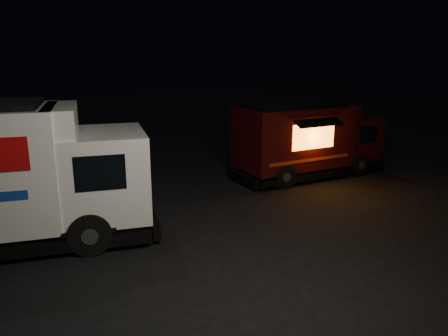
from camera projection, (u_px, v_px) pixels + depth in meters
ground at (216, 237)px, 11.09m from camera, size 80.00×80.00×0.00m
red_truck at (309, 139)px, 16.39m from camera, size 6.05×2.49×2.77m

